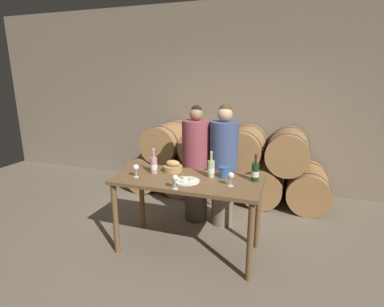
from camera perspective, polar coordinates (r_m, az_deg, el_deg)
name	(u,v)px	position (r m, az deg, el deg)	size (l,w,h in m)	color
ground_plane	(188,249)	(3.70, -0.79, -17.77)	(10.00, 10.00, 0.00)	#726654
stone_wall_back	(233,98)	(5.41, 7.74, 10.45)	(10.00, 0.12, 3.20)	#7F705B
barrel_stack	(223,163)	(5.03, 6.01, -1.90)	(3.32, 0.92, 1.19)	#9E7042
tasting_table	(188,189)	(3.35, -0.83, -6.70)	(1.63, 0.74, 0.88)	brown
person_left	(196,164)	(4.08, 0.77, -2.09)	(0.38, 0.38, 1.61)	#4C4238
person_right	(223,166)	(3.98, 6.02, -2.35)	(0.36, 0.36, 1.64)	#756651
wine_bottle_red	(255,172)	(3.28, 11.94, -3.47)	(0.08, 0.08, 0.30)	#193819
wine_bottle_white	(211,169)	(3.34, 3.66, -2.90)	(0.08, 0.08, 0.30)	#ADBC7F
wine_bottle_rose	(154,165)	(3.50, -7.29, -2.21)	(0.08, 0.08, 0.29)	#BC8E93
blue_crock	(224,172)	(3.35, 6.16, -3.44)	(0.12, 0.12, 0.12)	#335693
bread_basket	(173,167)	(3.56, -3.67, -2.58)	(0.23, 0.23, 0.14)	#A87F4C
cheese_plate	(187,181)	(3.22, -1.03, -5.20)	(0.28, 0.28, 0.04)	white
wine_glass_far_left	(136,168)	(3.38, -10.66, -2.70)	(0.07, 0.07, 0.15)	white
wine_glass_left	(175,179)	(2.99, -3.22, -4.78)	(0.07, 0.07, 0.15)	white
wine_glass_center	(231,176)	(3.09, 7.43, -4.26)	(0.07, 0.07, 0.15)	white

